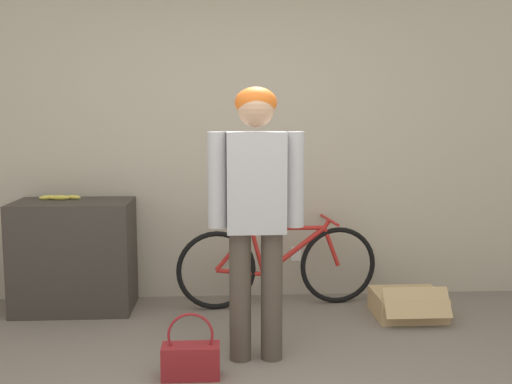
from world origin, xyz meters
TOP-DOWN VIEW (x-y plane):
  - wall_back at (0.00, 2.38)m, footprint 8.00×0.07m
  - side_shelf at (-1.20, 2.07)m, footprint 0.88×0.52m
  - person at (0.14, 1.04)m, footprint 0.58×0.24m
  - bicycle at (0.37, 2.06)m, footprint 1.58×0.46m
  - banana at (-1.31, 2.15)m, footprint 0.33×0.09m
  - handbag at (-0.25, 0.79)m, footprint 0.33×0.15m
  - cardboard_box at (1.32, 1.76)m, footprint 0.50×0.51m

SIDE VIEW (x-z plane):
  - cardboard_box at x=1.32m, z-range -0.04..0.23m
  - handbag at x=-0.25m, z-range -0.08..0.31m
  - bicycle at x=0.37m, z-range -0.01..0.68m
  - side_shelf at x=-1.20m, z-range 0.00..0.85m
  - banana at x=-1.31m, z-range 0.85..0.88m
  - person at x=0.14m, z-range 0.17..1.83m
  - wall_back at x=0.00m, z-range 0.00..2.60m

